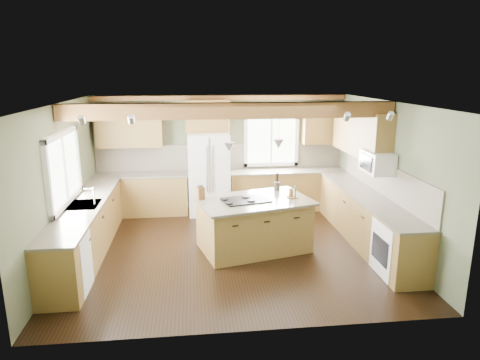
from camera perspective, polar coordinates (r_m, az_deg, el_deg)
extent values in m
plane|color=black|center=(7.77, -1.14, -9.24)|extent=(5.60, 5.60, 0.00)
plane|color=silver|center=(7.14, -1.24, 10.26)|extent=(5.60, 5.60, 0.00)
plane|color=#50583E|center=(9.78, -2.54, 3.68)|extent=(5.60, 0.00, 5.60)
plane|color=#50583E|center=(7.63, -22.63, -0.49)|extent=(0.00, 5.00, 5.00)
plane|color=#50583E|center=(8.09, 18.97, 0.64)|extent=(0.00, 5.00, 5.00)
cube|color=brown|center=(7.15, -1.24, 9.23)|extent=(5.55, 0.26, 0.26)
cube|color=brown|center=(9.53, -2.58, 10.91)|extent=(5.55, 0.20, 0.10)
cube|color=brown|center=(9.78, -2.53, 3.14)|extent=(5.58, 0.03, 0.58)
cube|color=brown|center=(8.15, 18.68, 0.10)|extent=(0.03, 3.70, 0.58)
cube|color=brown|center=(9.73, -12.93, -1.94)|extent=(2.02, 0.60, 0.88)
cube|color=#4F483A|center=(9.62, -13.09, 0.69)|extent=(2.06, 0.64, 0.04)
cube|color=brown|center=(9.90, 6.27, -1.38)|extent=(2.62, 0.60, 0.88)
cube|color=#4F483A|center=(9.79, 6.35, 1.21)|extent=(2.66, 0.64, 0.04)
cube|color=brown|center=(7.85, -19.81, -6.42)|extent=(0.60, 3.70, 0.88)
cube|color=#4F483A|center=(7.70, -20.10, -3.22)|extent=(0.64, 3.74, 0.04)
cube|color=brown|center=(8.25, 16.45, -5.14)|extent=(0.60, 3.70, 0.88)
cube|color=#4F483A|center=(8.11, 16.68, -2.07)|extent=(0.64, 3.74, 0.04)
cube|color=brown|center=(9.58, -14.55, 6.95)|extent=(1.40, 0.35, 0.90)
cube|color=brown|center=(9.47, -4.35, 8.50)|extent=(0.96, 0.35, 0.70)
cube|color=brown|center=(8.71, 15.78, 6.17)|extent=(0.35, 2.20, 0.90)
cube|color=brown|center=(9.93, 10.96, 7.39)|extent=(0.90, 0.35, 0.90)
cube|color=white|center=(7.61, -22.56, 1.43)|extent=(0.04, 1.60, 1.05)
cube|color=white|center=(9.86, 4.16, 5.22)|extent=(1.10, 0.04, 1.00)
cube|color=#262628|center=(7.70, -20.10, -3.18)|extent=(0.50, 0.65, 0.03)
cylinder|color=#B2B2B7|center=(7.62, -18.88, -2.12)|extent=(0.02, 0.02, 0.28)
cube|color=white|center=(6.68, -22.22, -10.40)|extent=(0.60, 0.60, 0.84)
cube|color=white|center=(7.15, 20.38, -8.60)|extent=(0.60, 0.72, 0.84)
cube|color=white|center=(7.90, 17.83, 2.28)|extent=(0.40, 0.70, 0.38)
cone|color=#B2B2B7|center=(7.12, -1.46, 4.41)|extent=(0.18, 0.18, 0.16)
cone|color=#B2B2B7|center=(7.46, 5.16, 4.82)|extent=(0.18, 0.18, 0.16)
cube|color=silver|center=(9.48, -4.16, 0.83)|extent=(0.90, 0.74, 1.80)
cube|color=brown|center=(7.65, 1.84, -6.06)|extent=(2.03, 1.52, 0.88)
cube|color=#4F483A|center=(7.50, 1.87, -2.77)|extent=(2.18, 1.67, 0.04)
cube|color=black|center=(7.44, 0.79, -2.67)|extent=(0.89, 0.70, 0.02)
cube|color=brown|center=(7.51, -5.28, -1.79)|extent=(0.16, 0.14, 0.21)
cylinder|color=#3F3832|center=(8.11, 4.95, -0.81)|extent=(0.15, 0.15, 0.15)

